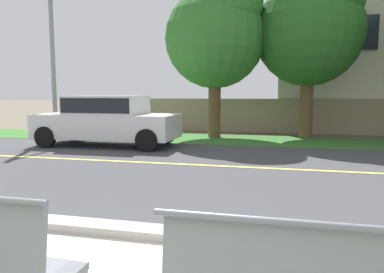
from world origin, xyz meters
TOP-DOWN VIEW (x-y plane):
  - ground_plane at (0.00, 8.00)m, footprint 140.00×140.00m
  - curb_edge at (0.00, 2.35)m, footprint 44.00×0.30m
  - street_asphalt at (0.00, 6.50)m, footprint 52.00×8.00m
  - road_centre_line at (0.00, 6.50)m, footprint 48.00×0.14m
  - far_verge_grass at (0.00, 11.16)m, footprint 48.00×2.80m
  - car_white_near at (-4.23, 8.90)m, footprint 4.30×1.86m
  - streetlamp at (-7.29, 10.96)m, footprint 0.24×2.10m
  - shade_tree_far_left at (-1.30, 11.75)m, footprint 3.58×3.58m
  - shade_tree_left at (1.95, 12.27)m, footprint 3.73×3.73m
  - garden_wall at (0.63, 14.03)m, footprint 13.00×0.36m

SIDE VIEW (x-z plane):
  - ground_plane at x=0.00m, z-range 0.00..0.00m
  - street_asphalt at x=0.00m, z-range 0.00..0.01m
  - far_verge_grass at x=0.00m, z-range 0.00..0.02m
  - road_centre_line at x=0.00m, z-range 0.01..0.01m
  - curb_edge at x=0.00m, z-range 0.00..0.11m
  - garden_wall at x=0.63m, z-range 0.00..1.40m
  - car_white_near at x=-4.23m, z-range 0.08..1.62m
  - shade_tree_far_left at x=-1.30m, z-range 0.88..6.78m
  - shade_tree_left at x=1.95m, z-range 0.92..7.08m
  - streetlamp at x=-7.29m, z-range 0.51..7.80m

